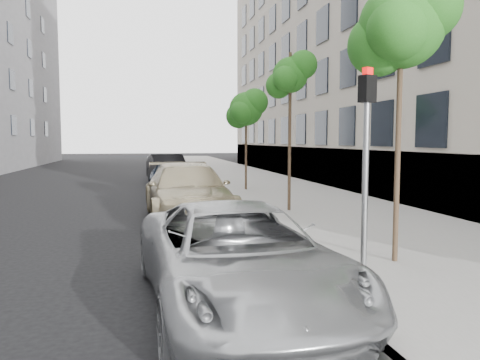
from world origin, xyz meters
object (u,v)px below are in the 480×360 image
object	(u,v)px
signal_pole	(366,150)
sedan_blue	(175,179)
sedan_black	(167,169)
sedan_rear	(163,166)
tree_near	(403,26)
tree_far	(247,109)
tree_mid	(291,76)
suv	(188,192)
minivan	(237,258)

from	to	relation	value
signal_pole	sedan_blue	size ratio (longest dim) A/B	0.75
signal_pole	sedan_blue	distance (m)	13.05
sedan_black	sedan_rear	distance (m)	5.32
tree_near	tree_far	bearing A→B (deg)	90.00
tree_near	signal_pole	xyz separation A→B (m)	(-1.14, -0.97, -2.19)
tree_mid	signal_pole	size ratio (longest dim) A/B	1.49
sedan_blue	sedan_black	xyz separation A→B (m)	(0.00, 6.50, 0.05)
suv	sedan_black	world-z (taller)	suv
minivan	signal_pole	bearing A→B (deg)	9.82
tree_mid	signal_pole	xyz separation A→B (m)	(-1.14, -7.47, -2.17)
tree_far	minivan	xyz separation A→B (m)	(-3.33, -14.47, -3.06)
suv	sedan_rear	bearing A→B (deg)	88.07
tree_mid	tree_far	bearing A→B (deg)	90.00
tree_far	sedan_rear	xyz separation A→B (m)	(-3.33, 10.64, -3.14)
minivan	sedan_black	bearing A→B (deg)	86.75
sedan_blue	sedan_black	distance (m)	6.50
signal_pole	sedan_blue	xyz separation A→B (m)	(-2.18, 12.78, -1.47)
tree_near	sedan_black	world-z (taller)	tree_near
tree_far	sedan_black	distance (m)	6.95
sedan_rear	suv	bearing A→B (deg)	-96.46
signal_pole	sedan_rear	world-z (taller)	signal_pole
tree_far	sedan_rear	size ratio (longest dim) A/B	1.01
tree_near	tree_mid	bearing A→B (deg)	90.00
tree_mid	minivan	distance (m)	9.39
tree_mid	minivan	world-z (taller)	tree_mid
sedan_rear	signal_pole	bearing A→B (deg)	-91.40
sedan_black	tree_near	bearing A→B (deg)	-86.97
minivan	sedan_blue	world-z (taller)	sedan_blue
tree_far	signal_pole	size ratio (longest dim) A/B	1.35
tree_far	sedan_blue	xyz separation A→B (m)	(-3.33, -1.18, -3.03)
tree_mid	sedan_black	size ratio (longest dim) A/B	1.03
tree_mid	suv	world-z (taller)	tree_mid
suv	sedan_rear	xyz separation A→B (m)	(0.00, 17.56, -0.19)
tree_mid	minivan	xyz separation A→B (m)	(-3.33, -7.97, -3.67)
tree_far	tree_near	bearing A→B (deg)	-90.00
suv	sedan_blue	size ratio (longest dim) A/B	1.30
tree_near	suv	xyz separation A→B (m)	(-3.33, 6.08, -3.59)
tree_far	signal_pole	xyz separation A→B (m)	(-1.14, -13.97, -1.56)
tree_far	signal_pole	world-z (taller)	tree_far
tree_near	sedan_rear	xyz separation A→B (m)	(-3.33, 23.64, -3.77)
sedan_black	minivan	bearing A→B (deg)	-97.26
minivan	sedan_blue	bearing A→B (deg)	86.75
minivan	suv	distance (m)	7.55
tree_far	suv	distance (m)	8.23
tree_near	signal_pole	world-z (taller)	tree_near
signal_pole	sedan_black	world-z (taller)	signal_pole
tree_mid	sedan_black	world-z (taller)	tree_mid
sedan_blue	sedan_rear	size ratio (longest dim) A/B	0.99
tree_near	sedan_blue	xyz separation A→B (m)	(-3.33, 11.82, -3.67)
tree_near	sedan_blue	world-z (taller)	tree_near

